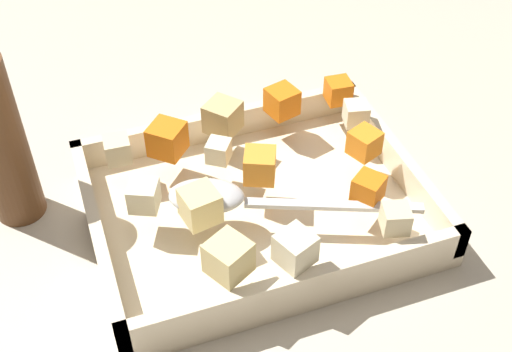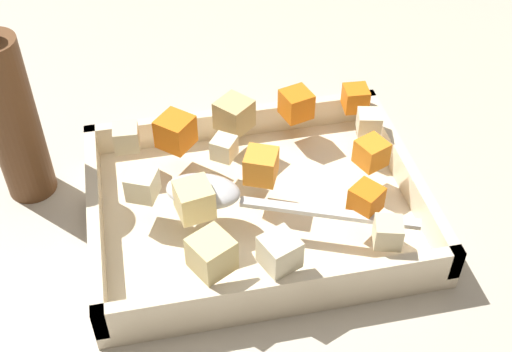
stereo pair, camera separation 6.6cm
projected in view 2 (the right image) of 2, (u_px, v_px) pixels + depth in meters
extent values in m
plane|color=#BCB29E|center=(243.00, 227.00, 0.69)|extent=(4.00, 4.00, 0.00)
cube|color=beige|center=(256.00, 212.00, 0.69)|extent=(0.33, 0.26, 0.01)
cube|color=beige|center=(234.00, 122.00, 0.76)|extent=(0.33, 0.01, 0.03)
cube|color=beige|center=(284.00, 291.00, 0.59)|extent=(0.33, 0.01, 0.03)
cube|color=beige|center=(406.00, 174.00, 0.70)|extent=(0.01, 0.26, 0.03)
cube|color=beige|center=(95.00, 219.00, 0.65)|extent=(0.01, 0.26, 0.03)
cube|color=orange|center=(366.00, 199.00, 0.63)|extent=(0.04, 0.04, 0.03)
cube|color=orange|center=(261.00, 166.00, 0.66)|extent=(0.04, 0.04, 0.03)
cube|color=orange|center=(175.00, 132.00, 0.70)|extent=(0.05, 0.05, 0.03)
cube|color=orange|center=(296.00, 104.00, 0.73)|extent=(0.04, 0.04, 0.03)
cube|color=orange|center=(371.00, 153.00, 0.68)|extent=(0.04, 0.04, 0.03)
cube|color=orange|center=(355.00, 98.00, 0.75)|extent=(0.03, 0.03, 0.03)
cube|color=#E0CC89|center=(212.00, 254.00, 0.58)|extent=(0.05, 0.05, 0.03)
cube|color=#E0CC89|center=(194.00, 200.00, 0.62)|extent=(0.04, 0.04, 0.03)
cube|color=tan|center=(234.00, 115.00, 0.72)|extent=(0.05, 0.05, 0.03)
cube|color=beige|center=(280.00, 252.00, 0.58)|extent=(0.04, 0.04, 0.03)
cube|color=beige|center=(126.00, 137.00, 0.70)|extent=(0.03, 0.03, 0.03)
cube|color=beige|center=(224.00, 148.00, 0.69)|extent=(0.03, 0.03, 0.02)
cube|color=beige|center=(369.00, 122.00, 0.72)|extent=(0.03, 0.03, 0.02)
cube|color=beige|center=(142.00, 185.00, 0.64)|extent=(0.04, 0.04, 0.03)
cube|color=beige|center=(388.00, 232.00, 0.60)|extent=(0.03, 0.03, 0.02)
ellipsoid|color=silver|center=(203.00, 191.00, 0.64)|extent=(0.08, 0.07, 0.02)
cube|color=silver|center=(329.00, 213.00, 0.63)|extent=(0.16, 0.07, 0.01)
cylinder|color=brown|center=(13.00, 121.00, 0.67)|extent=(0.05, 0.05, 0.18)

